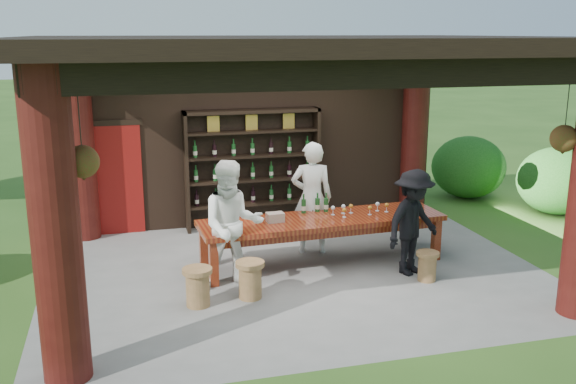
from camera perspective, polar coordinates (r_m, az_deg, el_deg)
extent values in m
plane|color=#2D5119|center=(9.92, 0.60, -7.01)|extent=(90.00, 90.00, 0.00)
cube|color=slate|center=(9.93, 0.59, -7.28)|extent=(7.40, 5.90, 0.10)
cube|color=black|center=(12.08, -2.86, 4.92)|extent=(7.00, 0.18, 3.30)
cube|color=maroon|center=(11.85, -15.11, 1.07)|extent=(0.95, 0.06, 2.00)
cylinder|color=#380C0A|center=(6.83, -19.98, -3.08)|extent=(0.50, 0.50, 3.30)
cylinder|color=#380C0A|center=(11.65, -18.02, 3.91)|extent=(0.50, 0.50, 3.30)
cylinder|color=#380C0A|center=(12.91, 11.19, 5.27)|extent=(0.50, 0.50, 3.30)
cube|color=black|center=(6.98, 5.98, 10.59)|extent=(6.70, 0.35, 0.35)
cube|color=black|center=(8.96, -19.53, 10.62)|extent=(0.30, 5.20, 0.30)
cube|color=black|center=(10.55, 17.71, 11.16)|extent=(0.30, 5.20, 0.30)
cube|color=black|center=(9.26, 0.65, 13.04)|extent=(7.50, 6.00, 0.20)
cylinder|color=black|center=(6.80, -18.00, 5.44)|extent=(0.01, 0.01, 0.75)
cone|color=black|center=(6.87, -17.72, 1.69)|extent=(0.32, 0.32, 0.18)
sphere|color=#1E5919|center=(6.85, -17.79, 2.59)|extent=(0.34, 0.34, 0.34)
cylinder|color=black|center=(8.62, 23.55, 6.65)|extent=(0.01, 0.01, 0.75)
cone|color=black|center=(8.68, 23.25, 3.67)|extent=(0.32, 0.32, 0.18)
sphere|color=#1E5919|center=(8.66, 23.32, 4.39)|extent=(0.34, 0.34, 0.34)
cube|color=#63180E|center=(10.01, 3.05, -2.52)|extent=(3.90, 1.19, 0.08)
cube|color=#63180E|center=(10.04, 3.04, -3.07)|extent=(3.69, 1.03, 0.12)
cube|color=#63180E|center=(9.30, -6.61, -6.36)|extent=(0.13, 0.13, 0.67)
cube|color=#63180E|center=(10.55, 13.02, -4.14)|extent=(0.13, 0.13, 0.67)
cube|color=#63180E|center=(10.03, -7.51, -4.85)|extent=(0.13, 0.13, 0.67)
cube|color=#63180E|center=(11.20, 10.97, -2.96)|extent=(0.13, 0.13, 0.67)
cylinder|color=brown|center=(8.89, -3.38, -7.99)|extent=(0.32, 0.32, 0.46)
cylinder|color=brown|center=(8.79, -3.41, -6.40)|extent=(0.40, 0.40, 0.06)
cylinder|color=brown|center=(9.69, 12.26, -6.62)|extent=(0.27, 0.27, 0.39)
cylinder|color=brown|center=(9.62, 12.33, -5.38)|extent=(0.34, 0.34, 0.05)
cylinder|color=brown|center=(8.71, -8.02, -8.56)|extent=(0.32, 0.32, 0.46)
cylinder|color=brown|center=(8.62, -8.08, -6.94)|extent=(0.40, 0.40, 0.06)
imported|color=silver|center=(10.48, 2.12, -0.52)|extent=(0.76, 0.59, 1.86)
imported|color=white|center=(9.05, -4.97, -2.96)|extent=(0.93, 0.74, 1.85)
imported|color=black|center=(9.75, 11.05, -2.67)|extent=(1.19, 0.99, 1.61)
cube|color=#BF6672|center=(9.77, -1.15, -2.26)|extent=(0.27, 0.19, 0.14)
ellipsoid|color=#194C14|center=(13.92, 22.79, 0.53)|extent=(1.58, 1.58, 1.35)
ellipsoid|color=#194C14|center=(14.64, 15.72, 1.75)|extent=(1.60, 1.60, 1.36)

